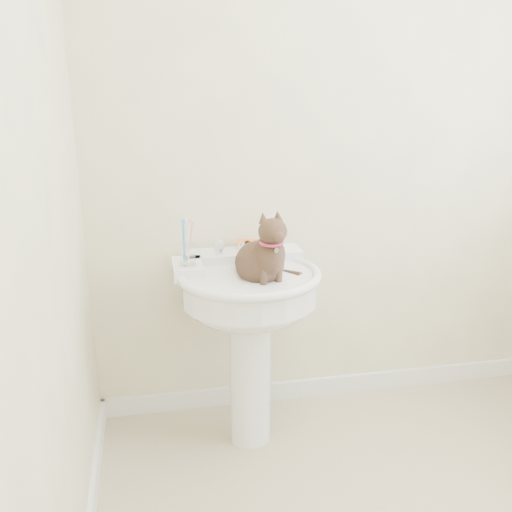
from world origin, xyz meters
TOP-DOWN VIEW (x-y plane):
  - wall_back at (0.00, 1.10)m, footprint 2.20×0.00m
  - wall_left at (-1.10, 0.00)m, footprint 0.00×2.20m
  - baseboard_back at (0.00, 1.09)m, footprint 2.20×0.02m
  - pedestal_sink at (-0.45, 0.81)m, footprint 0.59×0.58m
  - faucet at (-0.45, 0.95)m, footprint 0.28×0.12m
  - soap_bar at (-0.42, 1.04)m, footprint 0.10×0.07m
  - toothbrush_cup at (-0.69, 0.84)m, footprint 0.07×0.07m
  - cat at (-0.40, 0.76)m, footprint 0.21×0.27m

SIDE VIEW (x-z plane):
  - baseboard_back at x=0.00m, z-range 0.00..0.09m
  - pedestal_sink at x=-0.45m, z-range 0.23..1.04m
  - soap_bar at x=-0.42m, z-range 0.81..0.84m
  - faucet at x=-0.45m, z-range 0.78..0.92m
  - cat at x=-0.40m, z-range 0.65..1.04m
  - toothbrush_cup at x=-0.69m, z-range 0.77..0.95m
  - wall_back at x=0.00m, z-range 0.00..2.50m
  - wall_left at x=-1.10m, z-range 0.00..2.50m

